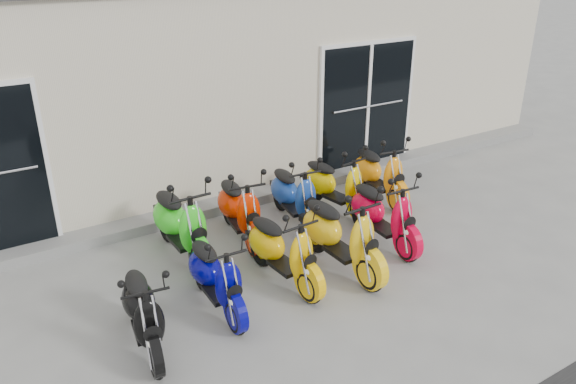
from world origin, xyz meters
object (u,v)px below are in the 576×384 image
Objects in this scene: scooter_back_blue at (294,188)px; scooter_back_yellow at (336,177)px; scooter_back_red at (239,201)px; scooter_back_green at (180,215)px; scooter_front_black at (142,303)px; scooter_front_orange_b at (341,225)px; scooter_front_orange_a at (283,241)px; scooter_front_blue at (215,268)px; scooter_front_red at (384,206)px; scooter_back_extra at (380,166)px.

scooter_back_blue is 0.99× the size of scooter_back_yellow.
scooter_back_green is at bearing -167.71° from scooter_back_red.
scooter_back_blue is at bearing 37.14° from scooter_front_black.
scooter_back_green reaches higher than scooter_front_black.
scooter_front_orange_b is at bearing -132.98° from scooter_back_yellow.
scooter_front_black is 3.85m from scooter_back_yellow.
scooter_front_blue is at bearing -179.15° from scooter_front_orange_a.
scooter_front_blue is 2.58m from scooter_front_red.
scooter_front_blue is (0.89, 0.20, 0.01)m from scooter_front_black.
scooter_front_orange_b is 1.07× the size of scooter_back_red.
scooter_front_orange_a is at bearing -84.95° from scooter_back_red.
scooter_front_orange_a is at bearing 169.47° from scooter_front_orange_b.
scooter_front_red is 1.02× the size of scooter_back_yellow.
scooter_back_yellow is at bearing 6.28° from scooter_back_blue.
scooter_front_red reaches higher than scooter_back_blue.
scooter_front_red is 1.00× the size of scooter_back_red.
scooter_front_blue reaches higher than scooter_front_black.
scooter_back_extra reaches higher than scooter_back_yellow.
scooter_front_blue is 3.73m from scooter_back_extra.
scooter_front_orange_b is 2.05m from scooter_back_green.
scooter_front_black is 2.58m from scooter_front_orange_b.
scooter_back_green is 0.89m from scooter_back_red.
scooter_front_blue is at bearing -150.94° from scooter_back_extra.
scooter_front_orange_a is 1.00× the size of scooter_back_blue.
scooter_back_extra is (0.85, -0.02, 0.01)m from scooter_back_yellow.
scooter_front_red is at bearing 13.07° from scooter_front_orange_b.
scooter_front_blue is 0.95× the size of scooter_front_orange_a.
scooter_front_orange_b reaches higher than scooter_front_blue.
scooter_back_green reaches higher than scooter_back_red.
scooter_front_orange_b reaches higher than scooter_back_extra.
scooter_back_red is (1.88, 1.53, 0.05)m from scooter_front_black.
scooter_front_orange_b is 0.99× the size of scooter_back_green.
scooter_front_black is 0.84× the size of scooter_back_green.
scooter_front_black is at bearing -132.64° from scooter_back_red.
scooter_back_blue reaches higher than scooter_front_blue.
scooter_back_green reaches higher than scooter_front_blue.
scooter_back_red is 1.65m from scooter_back_yellow.
scooter_front_blue is 0.93× the size of scooter_back_red.
scooter_back_yellow reaches higher than scooter_front_black.
scooter_front_orange_a is (0.92, 0.08, 0.03)m from scooter_front_blue.
scooter_back_blue is at bearing 80.33° from scooter_front_orange_b.
scooter_front_orange_b is 1.10× the size of scooter_back_yellow.
scooter_front_blue is at bearing -172.29° from scooter_front_red.
scooter_front_red is 1.96m from scooter_back_red.
scooter_back_red is 1.02× the size of scooter_back_yellow.
scooter_back_red is (0.98, 1.33, 0.04)m from scooter_front_blue.
scooter_front_orange_a is 0.97× the size of scooter_back_red.
scooter_front_orange_a is 0.78m from scooter_front_orange_b.
scooter_back_green is at bearing 159.92° from scooter_front_red.
scooter_back_extra is (1.60, -0.02, 0.02)m from scooter_back_blue.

